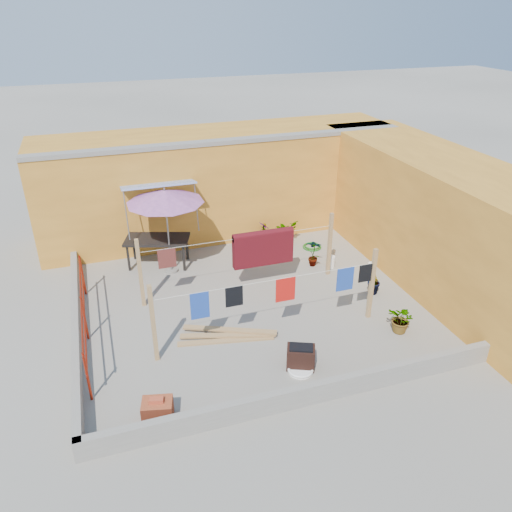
% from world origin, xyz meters
% --- Properties ---
extents(ground, '(80.00, 80.00, 0.00)m').
position_xyz_m(ground, '(0.00, 0.00, 0.00)').
color(ground, '#9E998E').
rests_on(ground, ground).
extents(wall_back, '(11.00, 3.27, 3.21)m').
position_xyz_m(wall_back, '(0.50, 4.69, 1.61)').
color(wall_back, gold).
rests_on(wall_back, ground).
extents(wall_right, '(2.40, 9.00, 3.20)m').
position_xyz_m(wall_right, '(5.20, 0.00, 1.60)').
color(wall_right, gold).
rests_on(wall_right, ground).
extents(parapet_front, '(8.30, 0.16, 0.44)m').
position_xyz_m(parapet_front, '(0.00, -3.58, 0.22)').
color(parapet_front, gray).
rests_on(parapet_front, ground).
extents(parapet_left, '(0.16, 7.30, 0.44)m').
position_xyz_m(parapet_left, '(-4.08, 0.00, 0.22)').
color(parapet_left, gray).
rests_on(parapet_left, ground).
extents(red_railing, '(0.05, 4.20, 1.10)m').
position_xyz_m(red_railing, '(-3.85, -0.20, 0.72)').
color(red_railing, maroon).
rests_on(red_railing, ground).
extents(clothesline_rig, '(5.09, 2.35, 1.80)m').
position_xyz_m(clothesline_rig, '(0.48, 0.51, 1.05)').
color(clothesline_rig, tan).
rests_on(clothesline_rig, ground).
extents(patio_umbrella, '(2.06, 2.06, 2.44)m').
position_xyz_m(patio_umbrella, '(-1.56, 2.30, 2.19)').
color(patio_umbrella, gray).
rests_on(patio_umbrella, ground).
extents(outdoor_table, '(1.94, 1.38, 0.82)m').
position_xyz_m(outdoor_table, '(-1.81, 2.81, 0.74)').
color(outdoor_table, black).
rests_on(outdoor_table, ground).
extents(brick_stack, '(0.62, 0.51, 0.47)m').
position_xyz_m(brick_stack, '(-2.72, -3.08, 0.20)').
color(brick_stack, '#B14528').
rests_on(brick_stack, ground).
extents(lumber_pile, '(2.22, 1.02, 0.14)m').
position_xyz_m(lumber_pile, '(-0.89, -1.15, 0.07)').
color(lumber_pile, tan).
rests_on(lumber_pile, ground).
extents(brazier, '(0.67, 0.57, 0.51)m').
position_xyz_m(brazier, '(0.26, -2.57, 0.25)').
color(brazier, black).
rests_on(brazier, ground).
extents(white_basin, '(0.53, 0.53, 0.09)m').
position_xyz_m(white_basin, '(0.20, -2.72, 0.05)').
color(white_basin, white).
rests_on(white_basin, ground).
extents(water_jug_a, '(0.19, 0.19, 0.31)m').
position_xyz_m(water_jug_a, '(3.70, 0.54, 0.13)').
color(water_jug_a, white).
rests_on(water_jug_a, ground).
extents(water_jug_b, '(0.25, 0.25, 0.38)m').
position_xyz_m(water_jug_b, '(2.74, 1.14, 0.17)').
color(water_jug_b, white).
rests_on(water_jug_b, ground).
extents(green_hose, '(0.57, 0.57, 0.08)m').
position_xyz_m(green_hose, '(2.76, 2.44, 0.04)').
color(green_hose, '#1C6D18').
rests_on(green_hose, ground).
extents(plant_back_a, '(0.83, 0.78, 0.74)m').
position_xyz_m(plant_back_a, '(2.14, 3.03, 0.37)').
color(plant_back_a, '#265D1A').
rests_on(plant_back_a, ground).
extents(plant_back_b, '(0.44, 0.44, 0.69)m').
position_xyz_m(plant_back_b, '(1.48, 3.20, 0.35)').
color(plant_back_b, '#265D1A').
rests_on(plant_back_b, ground).
extents(plant_right_a, '(0.52, 0.49, 0.82)m').
position_xyz_m(plant_right_a, '(2.32, 1.37, 0.41)').
color(plant_right_a, '#265D1A').
rests_on(plant_right_a, ground).
extents(plant_right_b, '(0.46, 0.49, 0.72)m').
position_xyz_m(plant_right_b, '(3.14, -0.52, 0.36)').
color(plant_right_b, '#265D1A').
rests_on(plant_right_b, ground).
extents(plant_right_c, '(0.72, 0.76, 0.67)m').
position_xyz_m(plant_right_c, '(2.89, -2.18, 0.33)').
color(plant_right_c, '#265D1A').
rests_on(plant_right_c, ground).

